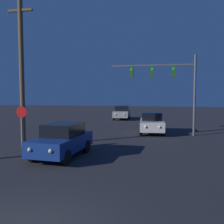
# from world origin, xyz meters

# --- Properties ---
(car_near) EXTENTS (2.13, 4.20, 1.70)m
(car_near) POSITION_xyz_m (-1.78, 6.95, 0.87)
(car_near) COLOR navy
(car_near) RESTS_ON ground_plane
(car_mid) EXTENTS (2.08, 4.18, 1.70)m
(car_mid) POSITION_xyz_m (2.37, 15.52, 0.87)
(car_mid) COLOR beige
(car_mid) RESTS_ON ground_plane
(car_far) EXTENTS (2.03, 4.16, 1.70)m
(car_far) POSITION_xyz_m (-1.74, 26.08, 0.87)
(car_far) COLOR #99999E
(car_far) RESTS_ON ground_plane
(traffic_signal_mast) EXTENTS (6.48, 0.30, 6.13)m
(traffic_signal_mast) POSITION_xyz_m (3.63, 14.92, 4.26)
(traffic_signal_mast) COLOR #4C4C51
(traffic_signal_mast) RESTS_ON ground_plane
(stop_sign) EXTENTS (0.61, 0.07, 2.51)m
(stop_sign) POSITION_xyz_m (-4.31, 7.47, 1.71)
(stop_sign) COLOR #4C4C51
(stop_sign) RESTS_ON ground_plane
(utility_pole) EXTENTS (1.54, 0.28, 8.95)m
(utility_pole) POSITION_xyz_m (-5.05, 8.83, 4.62)
(utility_pole) COLOR brown
(utility_pole) RESTS_ON ground_plane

